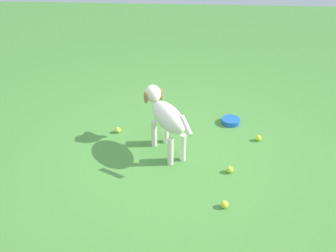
# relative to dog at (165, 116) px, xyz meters

# --- Properties ---
(ground) EXTENTS (14.00, 14.00, 0.00)m
(ground) POSITION_rel_dog_xyz_m (-0.02, 0.13, -0.42)
(ground) COLOR #478438
(dog) EXTENTS (0.55, 0.83, 0.64)m
(dog) POSITION_rel_dog_xyz_m (0.00, 0.00, 0.00)
(dog) COLOR silver
(dog) RESTS_ON ground
(tennis_ball_0) EXTENTS (0.07, 0.07, 0.07)m
(tennis_ball_0) POSITION_rel_dog_xyz_m (0.02, -0.68, -0.39)
(tennis_ball_0) COLOR #C8D43A
(tennis_ball_0) RESTS_ON ground
(tennis_ball_1) EXTENTS (0.07, 0.07, 0.07)m
(tennis_ball_1) POSITION_rel_dog_xyz_m (-0.57, 0.82, -0.39)
(tennis_ball_1) COLOR yellow
(tennis_ball_1) RESTS_ON ground
(tennis_ball_2) EXTENTS (0.07, 0.07, 0.07)m
(tennis_ball_2) POSITION_rel_dog_xyz_m (-0.66, 0.34, -0.39)
(tennis_ball_2) COLOR #BFD433
(tennis_ball_2) RESTS_ON ground
(tennis_ball_3) EXTENTS (0.07, 0.07, 0.07)m
(tennis_ball_3) POSITION_rel_dog_xyz_m (-1.02, -0.24, -0.39)
(tennis_ball_3) COLOR #CADD2E
(tennis_ball_3) RESTS_ON ground
(tennis_ball_4) EXTENTS (0.07, 0.07, 0.07)m
(tennis_ball_4) POSITION_rel_dog_xyz_m (0.58, -0.30, -0.39)
(tennis_ball_4) COLOR #CED436
(tennis_ball_4) RESTS_ON ground
(water_bowl) EXTENTS (0.22, 0.22, 0.06)m
(water_bowl) POSITION_rel_dog_xyz_m (-0.75, -0.60, -0.39)
(water_bowl) COLOR blue
(water_bowl) RESTS_ON ground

